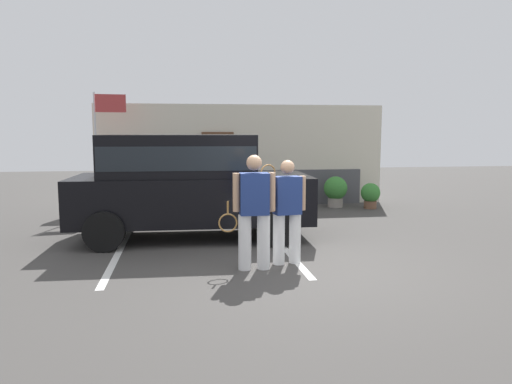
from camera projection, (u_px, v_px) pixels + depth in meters
name	position (u px, v px, depth m)	size (l,w,h in m)	color
ground_plane	(297.00, 267.00, 7.61)	(40.00, 40.00, 0.00)	#423F3D
parking_stripe_0	(119.00, 251.00, 8.65)	(0.12, 4.40, 0.01)	silver
parking_stripe_1	(282.00, 245.00, 9.09)	(0.12, 4.40, 0.01)	silver
house_frontage	(243.00, 158.00, 13.99)	(8.24, 0.40, 2.87)	beige
parked_suv	(187.00, 181.00, 9.58)	(4.67, 2.30, 2.05)	black
tennis_player_man	(254.00, 211.00, 7.40)	(0.91, 0.27, 1.76)	white
tennis_player_woman	(287.00, 210.00, 7.73)	(0.76, 0.31, 1.67)	white
potted_plant_by_porch	(335.00, 190.00, 13.62)	(0.66, 0.66, 0.87)	gray
potted_plant_secondary	(370.00, 194.00, 13.39)	(0.53, 0.53, 0.70)	brown
flag_pole	(103.00, 130.00, 12.34)	(0.80, 0.11, 3.10)	silver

